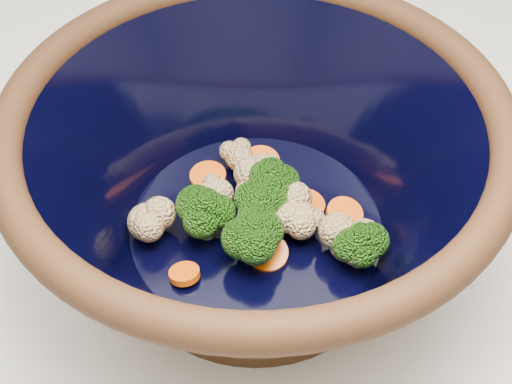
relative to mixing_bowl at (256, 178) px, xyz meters
The scene contains 2 objects.
mixing_bowl is the anchor object (origin of this frame).
vegetable_pile 0.03m from the mixing_bowl, 32.99° to the right, with size 0.20×0.16×0.06m.
Camera 1 is at (-0.02, -0.44, 1.41)m, focal length 50.00 mm.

